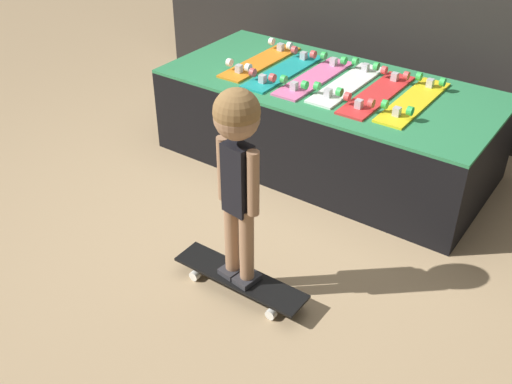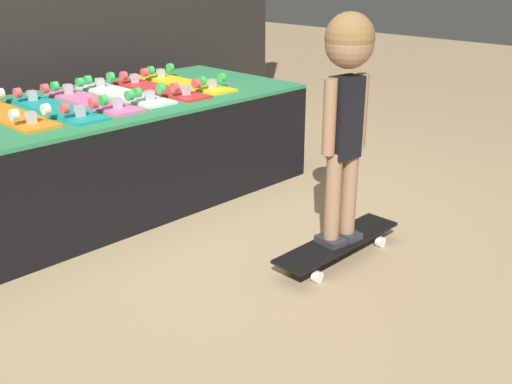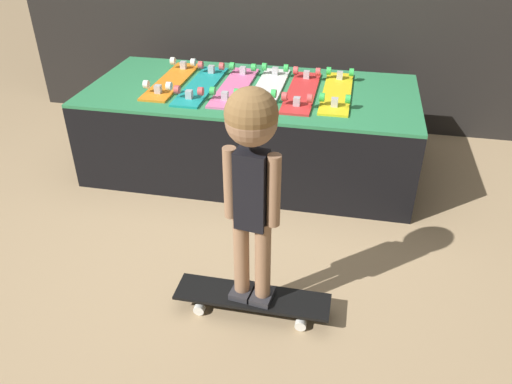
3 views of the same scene
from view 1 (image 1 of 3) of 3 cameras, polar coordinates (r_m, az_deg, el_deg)
name	(u,v)px [view 1 (image 1 of 3)]	position (r m, az deg, el deg)	size (l,w,h in m)	color
ground_plane	(268,208)	(3.67, 1.12, -1.50)	(16.00, 16.00, 0.00)	tan
display_rack	(327,123)	(4.03, 6.78, 6.52)	(2.15, 1.01, 0.58)	black
skateboard_orange_on_rack	(261,61)	(4.19, 0.44, 12.41)	(0.18, 0.75, 0.09)	orange
skateboard_teal_on_rack	(284,70)	(4.04, 2.67, 11.54)	(0.18, 0.75, 0.09)	teal
skateboard_pink_on_rack	(314,77)	(3.95, 5.59, 10.89)	(0.18, 0.75, 0.09)	pink
skateboard_white_on_rack	(347,83)	(3.88, 8.69, 10.23)	(0.18, 0.75, 0.09)	white
skateboard_red_on_rack	(377,93)	(3.76, 11.47, 9.22)	(0.18, 0.75, 0.09)	red
skateboard_yellow_on_rack	(414,100)	(3.72, 14.79, 8.46)	(0.18, 0.75, 0.09)	yellow
skateboard_on_floor	(240,279)	(3.05, -1.54, -8.27)	(0.73, 0.18, 0.09)	black
child	(237,154)	(2.62, -1.78, 3.68)	(0.24, 0.21, 1.01)	#2D2D33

